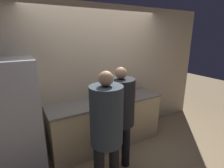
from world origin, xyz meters
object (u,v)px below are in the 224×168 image
at_px(cup_black, 129,95).
at_px(person_left, 106,126).
at_px(person_center, 120,109).
at_px(fruit_bowl, 116,93).
at_px(refrigerator, 11,123).
at_px(bottle_red, 134,94).
at_px(potted_plant, 129,87).
at_px(utensil_crock, 95,95).

bearing_deg(cup_black, person_left, -137.00).
bearing_deg(person_center, fruit_bowl, 62.96).
relative_size(person_center, fruit_bowl, 5.26).
height_order(refrigerator, bottle_red, refrigerator).
bearing_deg(person_center, cup_black, 45.11).
distance_m(refrigerator, person_center, 1.55).
bearing_deg(refrigerator, potted_plant, 4.03).
xyz_separation_m(person_center, cup_black, (0.57, 0.57, -0.04)).
relative_size(person_left, person_center, 1.03).
relative_size(bottle_red, cup_black, 2.18).
height_order(person_center, cup_black, person_center).
bearing_deg(fruit_bowl, person_left, -126.00).
relative_size(utensil_crock, bottle_red, 1.31).
distance_m(bottle_red, potted_plant, 0.32).
bearing_deg(cup_black, refrigerator, 178.27).
height_order(fruit_bowl, bottle_red, bottle_red).
bearing_deg(person_left, cup_black, 43.00).
xyz_separation_m(refrigerator, utensil_crock, (1.39, 0.21, 0.10)).
xyz_separation_m(utensil_crock, bottle_red, (0.64, -0.36, 0.02)).
bearing_deg(fruit_bowl, potted_plant, 1.72).
bearing_deg(bottle_red, person_center, -142.29).
bearing_deg(refrigerator, person_center, -23.96).
height_order(utensil_crock, potted_plant, utensil_crock).
bearing_deg(person_center, person_left, -140.08).
bearing_deg(person_left, utensil_crock, 71.33).
height_order(person_left, bottle_red, person_left).
height_order(fruit_bowl, utensil_crock, utensil_crock).
xyz_separation_m(utensil_crock, potted_plant, (0.74, -0.06, 0.07)).
height_order(refrigerator, cup_black, refrigerator).
distance_m(refrigerator, person_left, 1.40).
height_order(person_center, bottle_red, person_center).
xyz_separation_m(refrigerator, fruit_bowl, (1.80, 0.14, 0.09)).
bearing_deg(person_center, refrigerator, 156.04).
height_order(bottle_red, potted_plant, potted_plant).
distance_m(person_left, potted_plant, 1.61).
bearing_deg(potted_plant, fruit_bowl, -178.28).
bearing_deg(potted_plant, person_center, -132.86).
xyz_separation_m(refrigerator, bottle_red, (2.03, -0.15, 0.12)).
height_order(refrigerator, utensil_crock, refrigerator).
distance_m(person_center, cup_black, 0.80).
height_order(person_center, potted_plant, person_center).
relative_size(person_left, potted_plant, 6.84).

